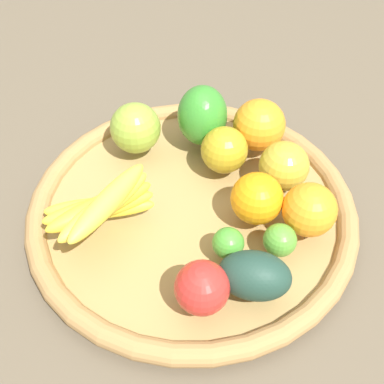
% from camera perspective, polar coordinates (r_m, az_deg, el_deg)
% --- Properties ---
extents(ground_plane, '(2.40, 2.40, 0.00)m').
position_cam_1_polar(ground_plane, '(0.74, 0.00, -2.94)').
color(ground_plane, brown).
rests_on(ground_plane, ground).
extents(basket, '(0.48, 0.48, 0.04)m').
position_cam_1_polar(basket, '(0.73, 0.00, -2.09)').
color(basket, '#9D7F49').
rests_on(basket, ground_plane).
extents(avocado, '(0.07, 0.10, 0.06)m').
position_cam_1_polar(avocado, '(0.61, 7.18, -9.48)').
color(avocado, '#1F3D31').
rests_on(avocado, basket).
extents(apple_0, '(0.10, 0.10, 0.08)m').
position_cam_1_polar(apple_0, '(0.78, -6.50, 7.30)').
color(apple_0, '#8AA938').
rests_on(apple_0, basket).
extents(orange_1, '(0.07, 0.07, 0.07)m').
position_cam_1_polar(orange_1, '(0.68, 7.43, -0.80)').
color(orange_1, orange).
rests_on(orange_1, basket).
extents(banana_bunch, '(0.16, 0.15, 0.08)m').
position_cam_1_polar(banana_bunch, '(0.67, -10.28, -1.59)').
color(banana_bunch, yellow).
rests_on(banana_bunch, basket).
extents(bell_pepper, '(0.10, 0.10, 0.10)m').
position_cam_1_polar(bell_pepper, '(0.78, 1.19, 8.77)').
color(bell_pepper, '#338629').
rests_on(bell_pepper, basket).
extents(apple_1, '(0.10, 0.10, 0.07)m').
position_cam_1_polar(apple_1, '(0.73, 10.50, 2.94)').
color(apple_1, gold).
rests_on(apple_1, basket).
extents(lime_0, '(0.05, 0.05, 0.04)m').
position_cam_1_polar(lime_0, '(0.64, 4.17, -5.87)').
color(lime_0, '#449730').
rests_on(lime_0, basket).
extents(apple_3, '(0.08, 0.08, 0.07)m').
position_cam_1_polar(apple_3, '(0.74, 3.72, 4.83)').
color(apple_3, '#AB941F').
rests_on(apple_3, basket).
extents(apple_2, '(0.09, 0.09, 0.07)m').
position_cam_1_polar(apple_2, '(0.59, 1.16, -10.91)').
color(apple_2, red).
rests_on(apple_2, basket).
extents(orange_0, '(0.09, 0.09, 0.08)m').
position_cam_1_polar(orange_0, '(0.78, 7.70, 7.61)').
color(orange_0, orange).
rests_on(orange_0, basket).
extents(orange_2, '(0.08, 0.08, 0.07)m').
position_cam_1_polar(orange_2, '(0.68, 13.35, -1.81)').
color(orange_2, orange).
rests_on(orange_2, basket).
extents(lime_1, '(0.06, 0.06, 0.04)m').
position_cam_1_polar(lime_1, '(0.65, 10.04, -5.45)').
color(lime_1, '#509631').
rests_on(lime_1, basket).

